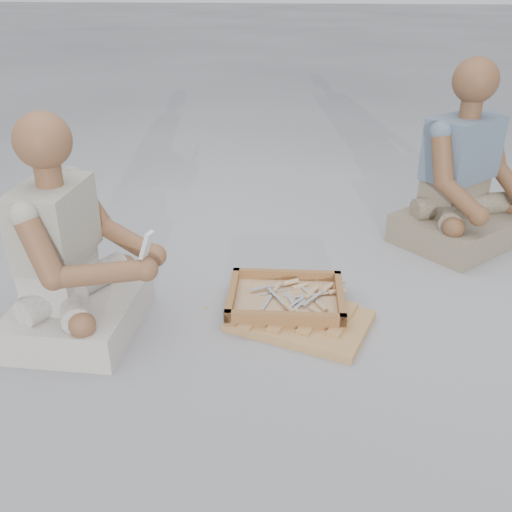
# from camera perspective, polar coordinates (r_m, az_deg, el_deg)

# --- Properties ---
(ground) EXTENTS (60.00, 60.00, 0.00)m
(ground) POSITION_cam_1_polar(r_m,az_deg,el_deg) (2.18, 1.16, -8.95)
(ground) COLOR #A2A2A8
(ground) RESTS_ON ground
(carved_panel) EXTENTS (0.61, 0.49, 0.04)m
(carved_panel) POSITION_cam_1_polar(r_m,az_deg,el_deg) (2.30, 4.45, -6.49)
(carved_panel) COLOR #A86C41
(carved_panel) RESTS_ON ground
(tool_tray) EXTENTS (0.49, 0.41, 0.06)m
(tool_tray) POSITION_cam_1_polar(r_m,az_deg,el_deg) (2.37, 3.00, -4.30)
(tool_tray) COLOR brown
(tool_tray) RESTS_ON carved_panel
(chisel_0) EXTENTS (0.21, 0.10, 0.02)m
(chisel_0) POSITION_cam_1_polar(r_m,az_deg,el_deg) (2.41, 7.58, -3.61)
(chisel_0) COLOR silver
(chisel_0) RESTS_ON tool_tray
(chisel_1) EXTENTS (0.13, 0.20, 0.02)m
(chisel_1) POSITION_cam_1_polar(r_m,az_deg,el_deg) (2.39, 5.36, -3.69)
(chisel_1) COLOR silver
(chisel_1) RESTS_ON tool_tray
(chisel_2) EXTENTS (0.09, 0.21, 0.02)m
(chisel_2) POSITION_cam_1_polar(r_m,az_deg,el_deg) (2.27, 4.14, -5.68)
(chisel_2) COLOR silver
(chisel_2) RESTS_ON tool_tray
(chisel_3) EXTENTS (0.11, 0.21, 0.02)m
(chisel_3) POSITION_cam_1_polar(r_m,az_deg,el_deg) (2.37, 5.14, -4.15)
(chisel_3) COLOR silver
(chisel_3) RESTS_ON tool_tray
(chisel_4) EXTENTS (0.13, 0.20, 0.02)m
(chisel_4) POSITION_cam_1_polar(r_m,az_deg,el_deg) (2.42, 6.87, -3.36)
(chisel_4) COLOR silver
(chisel_4) RESTS_ON tool_tray
(chisel_5) EXTENTS (0.13, 0.19, 0.02)m
(chisel_5) POSITION_cam_1_polar(r_m,az_deg,el_deg) (2.29, 3.10, -5.03)
(chisel_5) COLOR silver
(chisel_5) RESTS_ON tool_tray
(chisel_6) EXTENTS (0.07, 0.22, 0.02)m
(chisel_6) POSITION_cam_1_polar(r_m,az_deg,el_deg) (2.41, 1.87, -3.47)
(chisel_6) COLOR silver
(chisel_6) RESTS_ON tool_tray
(chisel_7) EXTENTS (0.20, 0.12, 0.02)m
(chisel_7) POSITION_cam_1_polar(r_m,az_deg,el_deg) (2.45, 3.01, -2.72)
(chisel_7) COLOR silver
(chisel_7) RESTS_ON tool_tray
(chisel_8) EXTENTS (0.20, 0.13, 0.02)m
(chisel_8) POSITION_cam_1_polar(r_m,az_deg,el_deg) (2.45, 3.96, -3.15)
(chisel_8) COLOR silver
(chisel_8) RESTS_ON tool_tray
(chisel_9) EXTENTS (0.18, 0.16, 0.02)m
(chisel_9) POSITION_cam_1_polar(r_m,az_deg,el_deg) (2.30, 5.65, -5.36)
(chisel_9) COLOR silver
(chisel_9) RESTS_ON tool_tray
(chisel_10) EXTENTS (0.12, 0.20, 0.02)m
(chisel_10) POSITION_cam_1_polar(r_m,az_deg,el_deg) (2.33, 6.35, -4.83)
(chisel_10) COLOR silver
(chisel_10) RESTS_ON tool_tray
(wood_chip_0) EXTENTS (0.02, 0.02, 0.00)m
(wood_chip_0) POSITION_cam_1_polar(r_m,az_deg,el_deg) (2.68, -2.29, -1.72)
(wood_chip_0) COLOR tan
(wood_chip_0) RESTS_ON ground
(wood_chip_1) EXTENTS (0.02, 0.02, 0.00)m
(wood_chip_1) POSITION_cam_1_polar(r_m,az_deg,el_deg) (2.42, -5.19, -5.14)
(wood_chip_1) COLOR tan
(wood_chip_1) RESTS_ON ground
(wood_chip_2) EXTENTS (0.02, 0.02, 0.00)m
(wood_chip_2) POSITION_cam_1_polar(r_m,az_deg,el_deg) (2.42, 5.14, -5.24)
(wood_chip_2) COLOR tan
(wood_chip_2) RESTS_ON ground
(wood_chip_3) EXTENTS (0.02, 0.02, 0.00)m
(wood_chip_3) POSITION_cam_1_polar(r_m,az_deg,el_deg) (2.64, 8.68, -2.53)
(wood_chip_3) COLOR tan
(wood_chip_3) RESTS_ON ground
(wood_chip_4) EXTENTS (0.02, 0.02, 0.00)m
(wood_chip_4) POSITION_cam_1_polar(r_m,az_deg,el_deg) (2.22, 10.40, -8.79)
(wood_chip_4) COLOR tan
(wood_chip_4) RESTS_ON ground
(wood_chip_5) EXTENTS (0.02, 0.02, 0.00)m
(wood_chip_5) POSITION_cam_1_polar(r_m,az_deg,el_deg) (2.49, 6.47, -4.30)
(wood_chip_5) COLOR tan
(wood_chip_5) RESTS_ON ground
(wood_chip_6) EXTENTS (0.02, 0.02, 0.00)m
(wood_chip_6) POSITION_cam_1_polar(r_m,az_deg,el_deg) (2.34, 4.07, -6.32)
(wood_chip_6) COLOR tan
(wood_chip_6) RESTS_ON ground
(wood_chip_7) EXTENTS (0.02, 0.02, 0.00)m
(wood_chip_7) POSITION_cam_1_polar(r_m,az_deg,el_deg) (2.22, 10.08, -8.75)
(wood_chip_7) COLOR tan
(wood_chip_7) RESTS_ON ground
(wood_chip_8) EXTENTS (0.02, 0.02, 0.00)m
(wood_chip_8) POSITION_cam_1_polar(r_m,az_deg,el_deg) (2.29, 4.01, -7.07)
(wood_chip_8) COLOR tan
(wood_chip_8) RESTS_ON ground
(wood_chip_9) EXTENTS (0.02, 0.02, 0.00)m
(wood_chip_9) POSITION_cam_1_polar(r_m,az_deg,el_deg) (2.54, 2.04, -3.44)
(wood_chip_9) COLOR tan
(wood_chip_9) RESTS_ON ground
(craftsman) EXTENTS (0.57, 0.55, 0.86)m
(craftsman) POSITION_cam_1_polar(r_m,az_deg,el_deg) (2.25, -17.96, -0.65)
(craftsman) COLOR silver
(craftsman) RESTS_ON ground
(companion) EXTENTS (0.75, 0.75, 0.93)m
(companion) POSITION_cam_1_polar(r_m,az_deg,el_deg) (3.09, 20.01, 6.69)
(companion) COLOR gray
(companion) RESTS_ON ground
(mobile_phone) EXTENTS (0.06, 0.05, 0.11)m
(mobile_phone) POSITION_cam_1_polar(r_m,az_deg,el_deg) (2.04, -10.91, 1.11)
(mobile_phone) COLOR silver
(mobile_phone) RESTS_ON craftsman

